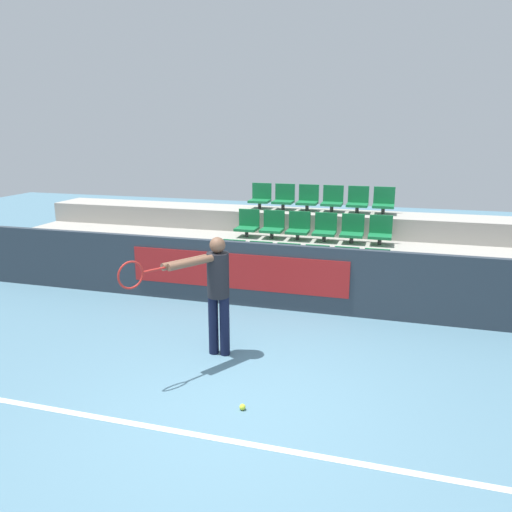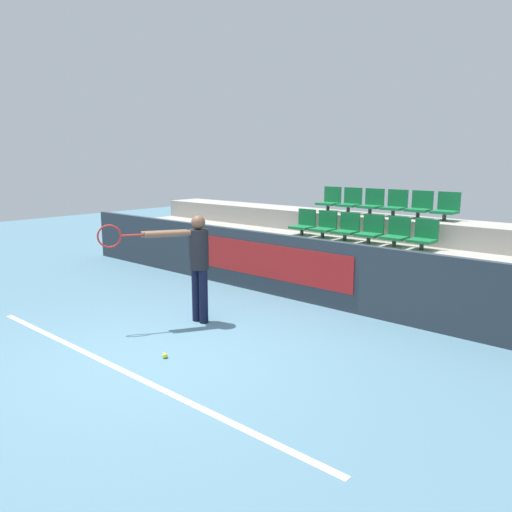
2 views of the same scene
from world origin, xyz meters
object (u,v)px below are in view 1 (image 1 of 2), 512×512
Objects in this scene: stadium_chair_11 at (380,232)px; stadium_chair_13 at (284,198)px; stadium_chair_1 at (260,259)px; tennis_ball at (242,407)px; stadium_chair_2 at (287,261)px; stadium_chair_16 at (358,201)px; stadium_chair_5 at (376,267)px; stadium_chair_17 at (384,202)px; stadium_chair_10 at (352,230)px; stadium_chair_15 at (332,200)px; stadium_chair_12 at (260,197)px; tennis_player at (213,286)px; stadium_chair_8 at (298,227)px; stadium_chair_6 at (248,225)px; stadium_chair_7 at (273,226)px; stadium_chair_9 at (325,229)px; stadium_chair_14 at (308,199)px; stadium_chair_0 at (233,257)px; stadium_chair_4 at (346,265)px; stadium_chair_3 at (316,263)px.

stadium_chair_11 is 2.27m from stadium_chair_13.
tennis_ball is at bearing -77.05° from stadium_chair_1.
stadium_chair_2 reaches higher than tennis_ball.
stadium_chair_5 is at bearing -74.85° from stadium_chair_16.
stadium_chair_16 and stadium_chair_17 have the same top height.
stadium_chair_17 reaches higher than tennis_ball.
stadium_chair_15 is at bearing 118.43° from stadium_chair_10.
stadium_chair_12 is 4.57m from tennis_player.
stadium_chair_1 is 1.00× the size of stadium_chair_8.
tennis_player reaches higher than stadium_chair_10.
stadium_chair_1 is at bearing -155.21° from stadium_chair_11.
stadium_chair_11 reaches higher than stadium_chair_5.
tennis_player reaches higher than stadium_chair_5.
stadium_chair_13 is (0.51, 0.00, 0.00)m from stadium_chair_12.
stadium_chair_8 is at bearing 0.00° from stadium_chair_6.
stadium_chair_12 is (-0.51, 0.94, 0.42)m from stadium_chair_7.
stadium_chair_7 is at bearing 180.00° from stadium_chair_8.
stadium_chair_14 is at bearing 118.43° from stadium_chair_9.
stadium_chair_0 is 1.00× the size of stadium_chair_9.
stadium_chair_17 reaches higher than stadium_chair_11.
tennis_player is at bearing -101.23° from stadium_chair_15.
stadium_chair_16 is at bearing 90.00° from stadium_chair_4.
stadium_chair_2 is 1.01m from stadium_chair_4.
stadium_chair_3 is at bearing -74.85° from stadium_chair_14.
stadium_chair_2 is 1.00× the size of stadium_chair_17.
stadium_chair_3 is at bearing -118.43° from stadium_chair_10.
stadium_chair_8 reaches higher than stadium_chair_3.
stadium_chair_13 and stadium_chair_16 have the same top height.
stadium_chair_6 is at bearing -148.38° from stadium_chair_15.
stadium_chair_10 reaches higher than stadium_chair_5.
stadium_chair_7 and stadium_chair_10 have the same top height.
stadium_chair_1 and stadium_chair_4 have the same top height.
stadium_chair_10 is at bearing 42.73° from stadium_chair_2.
stadium_chair_16 is (0.51, 0.00, 0.00)m from stadium_chair_15.
stadium_chair_4 is 1.44m from stadium_chair_8.
stadium_chair_9 is at bearing 118.43° from stadium_chair_4.
stadium_chair_17 is at bearing 78.38° from tennis_ball.
stadium_chair_14 is at bearing 180.00° from stadium_chair_17.
stadium_chair_7 is at bearing 180.00° from stadium_chair_10.
stadium_chair_16 is (2.03, 0.00, 0.00)m from stadium_chair_12.
stadium_chair_8 is 1.14m from stadium_chair_13.
stadium_chair_14 is (-1.01, 1.87, 0.83)m from stadium_chair_4.
stadium_chair_5 is 1.00× the size of stadium_chair_9.
stadium_chair_3 is 1.00× the size of stadium_chair_7.
stadium_chair_4 is 2.27m from stadium_chair_6.
stadium_chair_6 is 1.00× the size of stadium_chair_14.
stadium_chair_4 is 2.55m from stadium_chair_13.
stadium_chair_1 is 0.33× the size of tennis_player.
stadium_chair_14 is at bearing 148.38° from stadium_chair_11.
stadium_chair_6 is 1.00× the size of stadium_chair_15.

